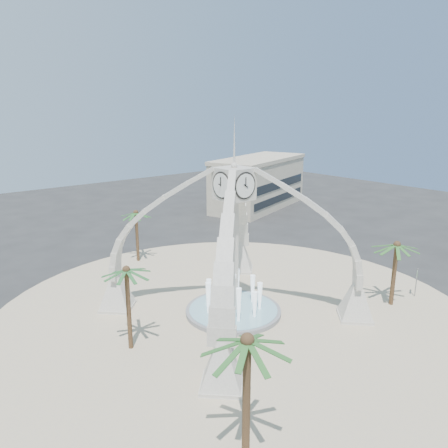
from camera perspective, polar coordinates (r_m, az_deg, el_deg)
ground at (r=37.49m, az=1.22°, el=-11.59°), size 140.00×140.00×0.00m
plaza at (r=37.47m, az=1.22°, el=-11.55°), size 40.00×40.00×0.06m
clock_tower at (r=35.07m, az=1.28°, el=-2.06°), size 17.94×17.94×16.30m
fountain at (r=37.36m, az=1.22°, el=-11.19°), size 8.00×8.00×3.62m
building_ne at (r=75.51m, az=4.54°, el=5.42°), size 21.87×14.17×8.60m
palm_east at (r=39.78m, az=21.66°, el=-2.63°), size 5.16×5.16×6.27m
palm_west at (r=30.75m, az=-12.64°, el=-6.03°), size 4.45×4.45×6.69m
palm_north at (r=48.83m, az=-11.44°, el=1.37°), size 4.45×4.45×6.29m
palm_south at (r=20.82m, az=3.06°, el=-15.14°), size 5.55×5.55×7.22m
street_sign at (r=43.36m, az=23.89°, el=-6.32°), size 0.95×0.41×2.76m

